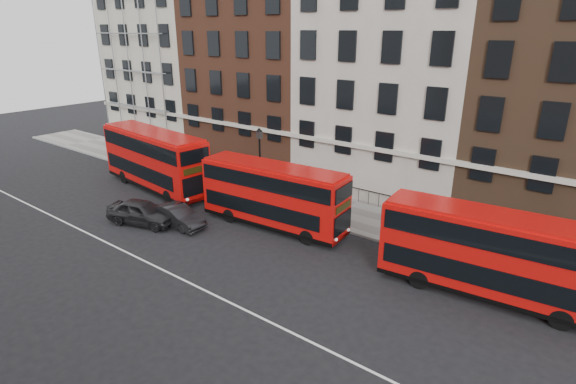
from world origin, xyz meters
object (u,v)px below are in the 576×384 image
Objects in this scene: car_rear at (142,212)px; car_front at (178,216)px; bus_b at (273,194)px; bus_c at (490,253)px; bus_a at (154,158)px.

car_front is (2.05, 1.20, -0.13)m from car_rear.
car_rear is at bearing -149.49° from bus_b.
car_rear is (-6.95, -4.83, -1.40)m from bus_b.
bus_b is at bearing 174.60° from bus_c.
bus_a is 7.10m from car_rear.
car_rear is (-19.90, -4.83, -1.44)m from bus_c.
bus_c is at bearing -76.64° from car_front.
bus_a is at bearing 64.35° from car_front.
bus_b is 0.98× the size of bus_c.
bus_b reaches higher than car_rear.
car_rear is at bearing -171.76° from bus_c.
bus_c reaches higher than car_front.
bus_a reaches higher than car_rear.
bus_b is at bearing 6.57° from bus_a.
car_front is (-4.90, -3.63, -1.53)m from bus_b.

